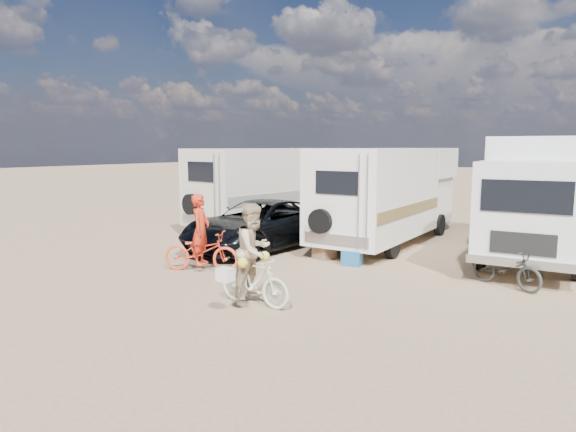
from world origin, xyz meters
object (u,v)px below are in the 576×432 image
Objects in this scene: dark_suv at (260,225)px; bike_woman at (254,281)px; rv_main at (389,196)px; box_truck at (537,198)px; rider_woman at (254,259)px; rider_man at (201,237)px; bike_man at (201,251)px; bike_parked at (506,268)px; crate at (324,251)px; cooler at (352,258)px; rv_left at (279,188)px.

bike_woman is at bearing -50.21° from dark_suv.
box_truck reaches higher than rv_main.
box_truck reaches higher than rider_woman.
rider_man is at bearing 63.05° from bike_woman.
dark_suv reaches higher than bike_man.
bike_parked is at bearing 0.58° from dark_suv.
box_truck is (4.27, 0.23, 0.16)m from rv_main.
bike_man is 3.51m from crate.
bike_parked is at bearing -90.81° from bike_man.
dark_suv reaches higher than cooler.
rv_left is 5.84m from crate.
box_truck is (9.03, -0.28, 0.16)m from rv_left.
bike_woman is 4.09m from cooler.
rv_left is 1.00× the size of box_truck.
bike_man is 1.14× the size of bike_parked.
dark_suv is 7.15m from bike_parked.
rider_woman is 5.66m from bike_parked.
dark_suv is at bearing -133.43° from rv_main.
rider_woman is at bearing -77.39° from crate.
cooler is (0.51, -3.57, -1.32)m from rv_main.
rider_woman is (2.79, -1.39, 0.04)m from rider_man.
rider_man is 1.04× the size of bike_parked.
bike_woman reaches higher than bike_parked.
rv_main is 0.97× the size of rv_left.
bike_man is at bearing -140.14° from box_truck.
box_truck is 8.79m from rider_woman.
rv_main reaches higher than crate.
bike_woman is at bearing -140.20° from bike_man.
bike_man is 3.90× the size of cooler.
rider_man is 3.56× the size of cooler.
crate is (-0.98, 4.39, -0.72)m from rider_woman.
rider_man is at bearing -76.73° from dark_suv.
rv_main is at bearing 3.19° from rider_woman.
dark_suv reaches higher than bike_parked.
bike_man is at bearing 135.78° from bike_parked.
bike_woman is 0.97× the size of bike_parked.
rv_main is 6.75m from bike_man.
bike_man is at bearing -76.73° from dark_suv.
rider_woman is at bearing -120.46° from box_truck.
box_truck is 4.09× the size of rider_woman.
box_truck is 7.95m from dark_suv.
bike_man is 7.15m from bike_parked.
crate is at bearing 153.86° from cooler.
rv_main is 3.56m from crate.
box_truck is 4.44× the size of bike_parked.
rv_left is at bearing 138.41° from crate.
dark_suv is 3.16m from bike_man.
rv_left is 4.29× the size of rider_man.
bike_man is 0.37m from rider_man.
bike_woman is 4.51m from crate.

